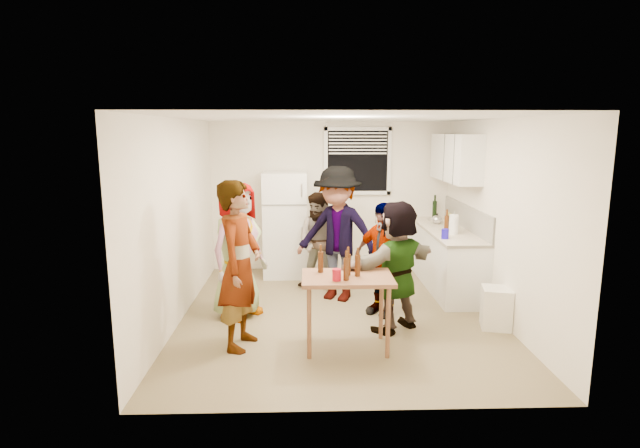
{
  "coord_description": "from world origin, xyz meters",
  "views": [
    {
      "loc": [
        -0.44,
        -6.12,
        2.34
      ],
      "look_at": [
        -0.24,
        0.27,
        1.15
      ],
      "focal_mm": 28.0,
      "sensor_mm": 36.0,
      "label": 1
    }
  ],
  "objects_px": {
    "red_cup": "(337,281)",
    "wine_bottle": "(434,218)",
    "beer_bottle_counter": "(446,233)",
    "trash_bin": "(496,308)",
    "guest_black": "(381,313)",
    "blue_cup": "(445,239)",
    "serving_table": "(347,348)",
    "guest_grey": "(240,315)",
    "guest_back_right": "(337,299)",
    "refrigerator": "(286,224)",
    "guest_stripe": "(242,345)",
    "kettle": "(437,224)",
    "guest_orange": "(395,329)",
    "guest_back_left": "(320,289)",
    "beer_bottle_table": "(346,280)"
  },
  "relations": [
    {
      "from": "serving_table",
      "to": "beer_bottle_table",
      "type": "xyz_separation_m",
      "value": [
        -0.02,
        -0.14,
        0.82
      ]
    },
    {
      "from": "beer_bottle_table",
      "to": "guest_orange",
      "type": "xyz_separation_m",
      "value": [
        0.65,
        0.66,
        -0.82
      ]
    },
    {
      "from": "wine_bottle",
      "to": "guest_orange",
      "type": "height_order",
      "value": "wine_bottle"
    },
    {
      "from": "wine_bottle",
      "to": "trash_bin",
      "type": "height_order",
      "value": "wine_bottle"
    },
    {
      "from": "red_cup",
      "to": "trash_bin",
      "type": "bearing_deg",
      "value": 19.08
    },
    {
      "from": "wine_bottle",
      "to": "blue_cup",
      "type": "bearing_deg",
      "value": -99.58
    },
    {
      "from": "kettle",
      "to": "beer_bottle_counter",
      "type": "relative_size",
      "value": 0.85
    },
    {
      "from": "red_cup",
      "to": "guest_stripe",
      "type": "relative_size",
      "value": 0.07
    },
    {
      "from": "guest_grey",
      "to": "trash_bin",
      "type": "bearing_deg",
      "value": -63.18
    },
    {
      "from": "wine_bottle",
      "to": "trash_bin",
      "type": "xyz_separation_m",
      "value": [
        0.11,
        -2.58,
        -0.65
      ]
    },
    {
      "from": "guest_stripe",
      "to": "guest_black",
      "type": "height_order",
      "value": "guest_stripe"
    },
    {
      "from": "blue_cup",
      "to": "guest_orange",
      "type": "xyz_separation_m",
      "value": [
        -0.83,
        -0.95,
        -0.9
      ]
    },
    {
      "from": "wine_bottle",
      "to": "guest_grey",
      "type": "bearing_deg",
      "value": -145.87
    },
    {
      "from": "refrigerator",
      "to": "guest_orange",
      "type": "distance_m",
      "value": 2.87
    },
    {
      "from": "wine_bottle",
      "to": "guest_orange",
      "type": "xyz_separation_m",
      "value": [
        -1.1,
        -2.59,
        -0.9
      ]
    },
    {
      "from": "guest_grey",
      "to": "guest_back_right",
      "type": "relative_size",
      "value": 0.93
    },
    {
      "from": "refrigerator",
      "to": "red_cup",
      "type": "bearing_deg",
      "value": -78.09
    },
    {
      "from": "wine_bottle",
      "to": "beer_bottle_counter",
      "type": "xyz_separation_m",
      "value": [
        -0.15,
        -1.25,
        -0.0
      ]
    },
    {
      "from": "trash_bin",
      "to": "guest_stripe",
      "type": "relative_size",
      "value": 0.27
    },
    {
      "from": "guest_stripe",
      "to": "guest_back_right",
      "type": "relative_size",
      "value": 0.98
    },
    {
      "from": "red_cup",
      "to": "guest_back_right",
      "type": "distance_m",
      "value": 1.98
    },
    {
      "from": "guest_stripe",
      "to": "serving_table",
      "type": "bearing_deg",
      "value": -81.01
    },
    {
      "from": "blue_cup",
      "to": "serving_table",
      "type": "distance_m",
      "value": 2.25
    },
    {
      "from": "refrigerator",
      "to": "guest_grey",
      "type": "bearing_deg",
      "value": -106.36
    },
    {
      "from": "serving_table",
      "to": "guest_grey",
      "type": "distance_m",
      "value": 1.67
    },
    {
      "from": "beer_bottle_counter",
      "to": "trash_bin",
      "type": "xyz_separation_m",
      "value": [
        0.26,
        -1.33,
        -0.65
      ]
    },
    {
      "from": "beer_bottle_table",
      "to": "blue_cup",
      "type": "bearing_deg",
      "value": 47.27
    },
    {
      "from": "trash_bin",
      "to": "blue_cup",
      "type": "bearing_deg",
      "value": 112.61
    },
    {
      "from": "guest_black",
      "to": "guest_grey",
      "type": "bearing_deg",
      "value": -135.55
    },
    {
      "from": "beer_bottle_counter",
      "to": "guest_black",
      "type": "relative_size",
      "value": 0.17
    },
    {
      "from": "kettle",
      "to": "guest_grey",
      "type": "bearing_deg",
      "value": -163.64
    },
    {
      "from": "refrigerator",
      "to": "guest_back_right",
      "type": "bearing_deg",
      "value": -58.16
    },
    {
      "from": "kettle",
      "to": "guest_grey",
      "type": "height_order",
      "value": "kettle"
    },
    {
      "from": "red_cup",
      "to": "guest_back_right",
      "type": "xyz_separation_m",
      "value": [
        0.13,
        1.8,
        -0.82
      ]
    },
    {
      "from": "guest_stripe",
      "to": "guest_orange",
      "type": "relative_size",
      "value": 1.18
    },
    {
      "from": "trash_bin",
      "to": "guest_stripe",
      "type": "bearing_deg",
      "value": -171.94
    },
    {
      "from": "refrigerator",
      "to": "blue_cup",
      "type": "distance_m",
      "value": 2.64
    },
    {
      "from": "guest_black",
      "to": "refrigerator",
      "type": "bearing_deg",
      "value": 169.92
    },
    {
      "from": "beer_bottle_counter",
      "to": "guest_black",
      "type": "xyz_separation_m",
      "value": [
        -1.05,
        -0.81,
        -0.9
      ]
    },
    {
      "from": "red_cup",
      "to": "wine_bottle",
      "type": "bearing_deg",
      "value": 60.32
    },
    {
      "from": "refrigerator",
      "to": "red_cup",
      "type": "distance_m",
      "value": 3.1
    },
    {
      "from": "trash_bin",
      "to": "guest_back_right",
      "type": "height_order",
      "value": "trash_bin"
    },
    {
      "from": "trash_bin",
      "to": "guest_stripe",
      "type": "height_order",
      "value": "trash_bin"
    },
    {
      "from": "blue_cup",
      "to": "serving_table",
      "type": "xyz_separation_m",
      "value": [
        -1.46,
        -1.46,
        -0.9
      ]
    },
    {
      "from": "trash_bin",
      "to": "guest_back_left",
      "type": "xyz_separation_m",
      "value": [
        -2.07,
        1.55,
        -0.25
      ]
    },
    {
      "from": "wine_bottle",
      "to": "guest_black",
      "type": "bearing_deg",
      "value": -120.1
    },
    {
      "from": "refrigerator",
      "to": "guest_back_left",
      "type": "height_order",
      "value": "refrigerator"
    },
    {
      "from": "serving_table",
      "to": "guest_stripe",
      "type": "height_order",
      "value": "serving_table"
    },
    {
      "from": "wine_bottle",
      "to": "red_cup",
      "type": "relative_size",
      "value": 2.37
    },
    {
      "from": "wine_bottle",
      "to": "serving_table",
      "type": "xyz_separation_m",
      "value": [
        -1.73,
        -3.1,
        -0.9
      ]
    }
  ]
}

